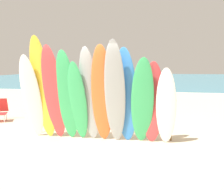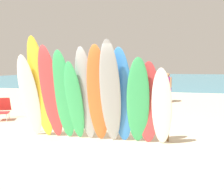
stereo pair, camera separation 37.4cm
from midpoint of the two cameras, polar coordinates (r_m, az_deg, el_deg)
name	(u,v)px [view 2 (the right image)]	position (r m, az deg, el deg)	size (l,w,h in m)	color
ground	(144,89)	(20.33, 8.40, 1.52)	(60.00, 60.00, 0.00)	beige
ocean_water	(154,78)	(38.02, 10.61, 4.13)	(60.00, 40.00, 0.02)	teal
surfboard_rack	(99,120)	(6.56, -1.72, -6.11)	(3.96, 0.07, 0.59)	brown
surfboard_white_0	(30,97)	(6.57, -18.18, -0.59)	(0.51, 0.08, 2.39)	white
surfboard_yellow_1	(40,89)	(6.41, -15.74, 1.38)	(0.56, 0.07, 2.83)	yellow
surfboard_red_2	(51,94)	(6.25, -13.25, 0.24)	(0.53, 0.06, 2.62)	#D13D42
surfboard_green_3	(64,97)	(6.13, -10.13, -0.40)	(0.52, 0.06, 2.49)	#38B266
surfboard_green_4	(75,102)	(6.07, -7.54, -1.73)	(0.46, 0.08, 2.21)	#38B266
surfboard_grey_5	(86,96)	(5.97, -4.76, -0.15)	(0.50, 0.06, 2.54)	#999EA3
surfboard_orange_6	(98,96)	(5.80, -1.64, -0.16)	(0.55, 0.08, 2.61)	orange
surfboard_grey_7	(110,94)	(5.66, 1.50, 0.16)	(0.52, 0.07, 2.73)	#999EA3
surfboard_blue_8	(122,97)	(5.79, 4.24, -0.50)	(0.57, 0.06, 2.51)	#337AD1
surfboard_green_9	(138,102)	(5.72, 8.31, -1.86)	(0.56, 0.08, 2.31)	#38B266
surfboard_red_10	(148,104)	(5.81, 10.84, -2.25)	(0.55, 0.06, 2.16)	#D13D42
surfboard_white_11	(162,108)	(5.73, 14.05, -3.19)	(0.48, 0.07, 2.06)	white
beachgoer_strolling	(154,89)	(11.67, 11.37, 1.56)	(0.45, 0.42, 1.52)	tan
beachgoer_near_rack	(167,86)	(12.96, 14.39, 2.29)	(0.42, 0.50, 1.62)	#9E704C
beachgoer_midbeach	(126,87)	(12.83, 4.40, 2.10)	(0.52, 0.33, 1.49)	tan
beach_chair_red	(47,101)	(10.62, -14.85, -1.52)	(0.70, 0.81, 0.82)	#B7B7BC
beach_chair_blue	(3,108)	(9.43, -24.48, -3.02)	(0.74, 0.83, 0.82)	#B7B7BC
distant_boat	(125,83)	(24.93, 3.62, 3.01)	(4.60, 1.26, 0.36)	teal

